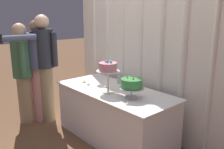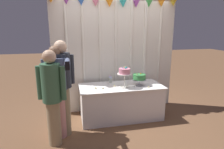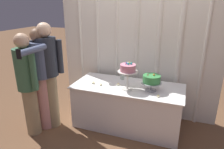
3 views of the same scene
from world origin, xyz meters
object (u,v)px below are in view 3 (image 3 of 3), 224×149
object	(u,v)px
tealight_far_left	(93,83)
tealight_near_right	(118,85)
cake_display_nearleft	(128,70)
tealight_near_left	(101,85)
tealight_far_right	(158,96)
guest_man_dark_suit	(48,72)
guest_girl_blue_dress	(41,76)
cake_table	(127,106)
flower_vase	(122,75)
guest_man_pink_jacket	(28,82)
cake_display_nearright	(152,80)

from	to	relation	value
tealight_far_left	tealight_near_right	distance (m)	0.41
cake_display_nearleft	tealight_near_left	bearing A→B (deg)	179.53
tealight_far_right	guest_man_dark_suit	world-z (taller)	guest_man_dark_suit
tealight_near_right	guest_girl_blue_dress	bearing A→B (deg)	-157.54
cake_table	tealight_near_left	distance (m)	0.57
tealight_near_right	flower_vase	bearing A→B (deg)	94.23
cake_display_nearleft	guest_girl_blue_dress	distance (m)	1.36
tealight_near_right	cake_table	bearing A→B (deg)	10.08
cake_table	tealight_far_left	xyz separation A→B (m)	(-0.56, -0.11, 0.37)
tealight_near_right	tealight_far_right	xyz separation A→B (m)	(0.67, -0.22, -0.00)
guest_girl_blue_dress	guest_man_pink_jacket	bearing A→B (deg)	-106.73
tealight_far_right	guest_girl_blue_dress	distance (m)	1.80
tealight_far_right	guest_girl_blue_dress	xyz separation A→B (m)	(-1.78, -0.24, 0.16)
cake_table	tealight_near_left	world-z (taller)	tealight_near_left
cake_display_nearright	guest_man_pink_jacket	size ratio (longest dim) A/B	0.19
tealight_near_left	tealight_far_right	xyz separation A→B (m)	(0.92, -0.12, -0.00)
cake_display_nearright	guest_man_dark_suit	world-z (taller)	guest_man_dark_suit
cake_table	tealight_far_left	size ratio (longest dim) A/B	34.15
cake_display_nearright	tealight_far_right	world-z (taller)	cake_display_nearright
tealight_far_left	tealight_near_right	bearing A→B (deg)	10.97
cake_table	tealight_far_right	xyz separation A→B (m)	(0.51, -0.25, 0.37)
tealight_near_left	guest_girl_blue_dress	distance (m)	0.94
cake_table	tealight_far_left	distance (m)	0.68
cake_display_nearright	tealight_near_left	distance (m)	0.81
guest_man_dark_suit	guest_girl_blue_dress	bearing A→B (deg)	-144.60
cake_display_nearleft	tealight_near_right	bearing A→B (deg)	149.34
flower_vase	tealight_far_right	xyz separation A→B (m)	(0.69, -0.50, -0.06)
cake_display_nearleft	guest_man_pink_jacket	size ratio (longest dim) A/B	0.27
tealight_far_left	tealight_far_right	distance (m)	1.08
guest_man_dark_suit	flower_vase	bearing A→B (deg)	33.94
tealight_far_left	cake_display_nearleft	bearing A→B (deg)	-3.01
tealight_far_right	guest_man_dark_suit	bearing A→B (deg)	-174.22
cake_display_nearright	cake_display_nearleft	bearing A→B (deg)	-167.01
tealight_far_left	tealight_far_right	size ratio (longest dim) A/B	1.19
cake_display_nearleft	tealight_near_left	xyz separation A→B (m)	(-0.44, 0.00, -0.31)
guest_man_dark_suit	guest_man_pink_jacket	size ratio (longest dim) A/B	1.08
tealight_near_left	guest_man_dark_suit	size ratio (longest dim) A/B	0.02
cake_table	tealight_near_right	size ratio (longest dim) A/B	35.97
tealight_far_left	tealight_near_left	bearing A→B (deg)	-10.53
cake_display_nearright	guest_man_pink_jacket	xyz separation A→B (m)	(-1.71, -0.66, -0.02)
cake_display_nearright	tealight_near_right	size ratio (longest dim) A/B	6.30
cake_table	tealight_near_right	distance (m)	0.40
tealight_far_right	guest_man_pink_jacket	distance (m)	1.91
cake_display_nearleft	tealight_near_right	world-z (taller)	cake_display_nearleft
tealight_far_right	guest_man_pink_jacket	xyz separation A→B (m)	(-1.85, -0.46, 0.15)
guest_man_dark_suit	cake_table	bearing A→B (deg)	19.72
cake_table	flower_vase	distance (m)	0.53
cake_display_nearright	flower_vase	bearing A→B (deg)	150.78
flower_vase	guest_man_dark_suit	xyz separation A→B (m)	(-1.00, -0.67, 0.16)
cake_table	guest_man_pink_jacket	bearing A→B (deg)	-151.91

